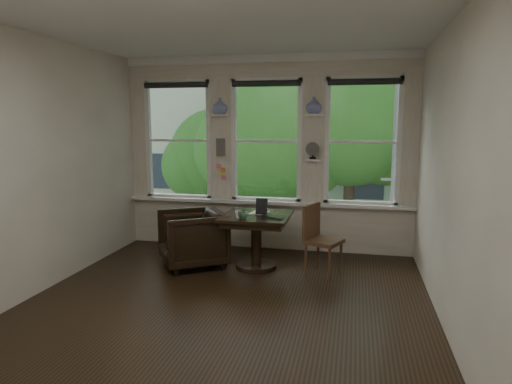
% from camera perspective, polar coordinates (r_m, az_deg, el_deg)
% --- Properties ---
extents(ground, '(4.50, 4.50, 0.00)m').
position_cam_1_polar(ground, '(5.33, -3.45, -13.34)').
color(ground, black).
rests_on(ground, ground).
extents(ceiling, '(4.50, 4.50, 0.00)m').
position_cam_1_polar(ceiling, '(5.03, -3.79, 20.17)').
color(ceiling, silver).
rests_on(ceiling, ground).
extents(wall_back, '(4.50, 0.00, 4.50)m').
position_cam_1_polar(wall_back, '(7.14, 1.36, 4.77)').
color(wall_back, silver).
rests_on(wall_back, ground).
extents(wall_front, '(4.50, 0.00, 4.50)m').
position_cam_1_polar(wall_front, '(2.89, -15.98, -1.78)').
color(wall_front, silver).
rests_on(wall_front, ground).
extents(wall_left, '(0.00, 4.50, 4.50)m').
position_cam_1_polar(wall_left, '(5.98, -24.85, 3.13)').
color(wall_left, silver).
rests_on(wall_left, ground).
extents(wall_right, '(0.00, 4.50, 4.50)m').
position_cam_1_polar(wall_right, '(4.85, 22.88, 2.09)').
color(wall_right, silver).
rests_on(wall_right, ground).
extents(window_left, '(1.10, 0.12, 1.90)m').
position_cam_1_polar(window_left, '(7.54, -9.58, 6.39)').
color(window_left, white).
rests_on(window_left, ground).
extents(window_center, '(1.10, 0.12, 1.90)m').
position_cam_1_polar(window_center, '(7.13, 1.37, 6.37)').
color(window_center, white).
rests_on(window_center, ground).
extents(window_right, '(1.10, 0.12, 1.90)m').
position_cam_1_polar(window_right, '(7.00, 13.17, 6.10)').
color(window_right, white).
rests_on(window_right, ground).
extents(shelf_left, '(0.26, 0.16, 0.03)m').
position_cam_1_polar(shelf_left, '(7.20, -4.52, 9.56)').
color(shelf_left, white).
rests_on(shelf_left, ground).
extents(shelf_right, '(0.26, 0.16, 0.03)m').
position_cam_1_polar(shelf_right, '(6.92, 7.21, 9.54)').
color(shelf_right, white).
rests_on(shelf_right, ground).
extents(intercom, '(0.14, 0.06, 0.28)m').
position_cam_1_polar(intercom, '(7.24, -4.41, 5.60)').
color(intercom, '#59544F').
rests_on(intercom, ground).
extents(sticky_notes, '(0.16, 0.01, 0.24)m').
position_cam_1_polar(sticky_notes, '(7.27, -4.36, 2.85)').
color(sticky_notes, pink).
rests_on(sticky_notes, ground).
extents(desk_fan, '(0.20, 0.20, 0.24)m').
position_cam_1_polar(desk_fan, '(6.92, 7.10, 4.82)').
color(desk_fan, '#59544F').
rests_on(desk_fan, ground).
extents(vase_left, '(0.24, 0.24, 0.25)m').
position_cam_1_polar(vase_left, '(7.20, -4.54, 10.67)').
color(vase_left, white).
rests_on(vase_left, shelf_left).
extents(vase_right, '(0.24, 0.24, 0.25)m').
position_cam_1_polar(vase_right, '(6.92, 7.23, 10.69)').
color(vase_right, white).
rests_on(vase_right, shelf_right).
extents(table, '(0.90, 0.90, 0.75)m').
position_cam_1_polar(table, '(6.29, 0.03, -6.20)').
color(table, black).
rests_on(table, ground).
extents(armchair_left, '(1.18, 1.17, 0.78)m').
position_cam_1_polar(armchair_left, '(6.45, -7.95, -5.76)').
color(armchair_left, black).
rests_on(armchair_left, ground).
extents(cushion_red, '(0.45, 0.45, 0.06)m').
position_cam_1_polar(cushion_red, '(6.43, -7.96, -5.26)').
color(cushion_red, maroon).
rests_on(cushion_red, armchair_left).
extents(side_chair_right, '(0.55, 0.55, 0.92)m').
position_cam_1_polar(side_chair_right, '(6.07, 8.48, -6.03)').
color(side_chair_right, '#4A311A').
rests_on(side_chair_right, ground).
extents(laptop, '(0.38, 0.32, 0.03)m').
position_cam_1_polar(laptop, '(5.99, 1.88, -3.18)').
color(laptop, black).
rests_on(laptop, table).
extents(mug, '(0.11, 0.11, 0.09)m').
position_cam_1_polar(mug, '(6.00, -2.19, -2.82)').
color(mug, white).
rests_on(mug, table).
extents(drinking_glass, '(0.14, 0.14, 0.11)m').
position_cam_1_polar(drinking_glass, '(5.96, -1.64, -2.82)').
color(drinking_glass, white).
rests_on(drinking_glass, table).
extents(tablet, '(0.16, 0.08, 0.22)m').
position_cam_1_polar(tablet, '(6.22, 0.71, -1.81)').
color(tablet, black).
rests_on(tablet, table).
extents(papers, '(0.26, 0.33, 0.00)m').
position_cam_1_polar(papers, '(6.35, 0.42, -2.57)').
color(papers, silver).
rests_on(papers, table).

